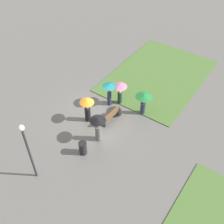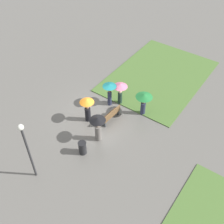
{
  "view_description": "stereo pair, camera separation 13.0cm",
  "coord_description": "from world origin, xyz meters",
  "px_view_note": "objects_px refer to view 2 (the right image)",
  "views": [
    {
      "loc": [
        10.83,
        8.83,
        13.78
      ],
      "look_at": [
        -0.06,
        1.26,
        1.02
      ],
      "focal_mm": 45.0,
      "sensor_mm": 36.0,
      "label": 1
    },
    {
      "loc": [
        10.75,
        8.94,
        13.78
      ],
      "look_at": [
        -0.06,
        1.26,
        1.02
      ],
      "focal_mm": 45.0,
      "sensor_mm": 36.0,
      "label": 2
    }
  ],
  "objects_px": {
    "crowd_person_black": "(98,125)",
    "crowd_person_teal": "(110,90)",
    "crowd_person_pink": "(120,89)",
    "crowd_person_orange": "(87,106)",
    "park_bench": "(111,115)",
    "trash_bin": "(82,148)",
    "crowd_person_green": "(144,99)",
    "lamp_post": "(26,145)"
  },
  "relations": [
    {
      "from": "crowd_person_pink",
      "to": "crowd_person_black",
      "type": "bearing_deg",
      "value": -89.93
    },
    {
      "from": "crowd_person_pink",
      "to": "crowd_person_orange",
      "type": "bearing_deg",
      "value": -119.19
    },
    {
      "from": "crowd_person_green",
      "to": "crowd_person_orange",
      "type": "relative_size",
      "value": 0.92
    },
    {
      "from": "crowd_person_black",
      "to": "crowd_person_green",
      "type": "relative_size",
      "value": 1.1
    },
    {
      "from": "lamp_post",
      "to": "park_bench",
      "type": "bearing_deg",
      "value": 171.19
    },
    {
      "from": "crowd_person_teal",
      "to": "crowd_person_pink",
      "type": "bearing_deg",
      "value": -79.97
    },
    {
      "from": "crowd_person_pink",
      "to": "crowd_person_teal",
      "type": "distance_m",
      "value": 0.76
    },
    {
      "from": "crowd_person_teal",
      "to": "trash_bin",
      "type": "bearing_deg",
      "value": 159.09
    },
    {
      "from": "crowd_person_pink",
      "to": "crowd_person_black",
      "type": "relative_size",
      "value": 0.92
    },
    {
      "from": "park_bench",
      "to": "crowd_person_teal",
      "type": "height_order",
      "value": "crowd_person_teal"
    },
    {
      "from": "park_bench",
      "to": "trash_bin",
      "type": "bearing_deg",
      "value": 6.91
    },
    {
      "from": "crowd_person_orange",
      "to": "crowd_person_teal",
      "type": "relative_size",
      "value": 1.01
    },
    {
      "from": "crowd_person_teal",
      "to": "crowd_person_green",
      "type": "bearing_deg",
      "value": -113.29
    },
    {
      "from": "trash_bin",
      "to": "crowd_person_teal",
      "type": "relative_size",
      "value": 0.48
    },
    {
      "from": "park_bench",
      "to": "crowd_person_teal",
      "type": "bearing_deg",
      "value": -137.85
    },
    {
      "from": "lamp_post",
      "to": "trash_bin",
      "type": "relative_size",
      "value": 4.58
    },
    {
      "from": "lamp_post",
      "to": "crowd_person_pink",
      "type": "xyz_separation_m",
      "value": [
        -7.88,
        0.45,
        -1.35
      ]
    },
    {
      "from": "park_bench",
      "to": "crowd_person_black",
      "type": "xyz_separation_m",
      "value": [
        1.86,
        0.33,
        0.8
      ]
    },
    {
      "from": "park_bench",
      "to": "crowd_person_orange",
      "type": "bearing_deg",
      "value": -52.48
    },
    {
      "from": "trash_bin",
      "to": "crowd_person_pink",
      "type": "height_order",
      "value": "crowd_person_pink"
    },
    {
      "from": "trash_bin",
      "to": "crowd_person_orange",
      "type": "bearing_deg",
      "value": -147.71
    },
    {
      "from": "crowd_person_black",
      "to": "crowd_person_teal",
      "type": "relative_size",
      "value": 1.03
    },
    {
      "from": "crowd_person_pink",
      "to": "crowd_person_orange",
      "type": "relative_size",
      "value": 0.94
    },
    {
      "from": "trash_bin",
      "to": "crowd_person_teal",
      "type": "distance_m",
      "value": 4.79
    },
    {
      "from": "park_bench",
      "to": "crowd_person_teal",
      "type": "relative_size",
      "value": 0.89
    },
    {
      "from": "crowd_person_orange",
      "to": "crowd_person_green",
      "type": "bearing_deg",
      "value": -109.27
    },
    {
      "from": "lamp_post",
      "to": "crowd_person_pink",
      "type": "bearing_deg",
      "value": 176.73
    },
    {
      "from": "trash_bin",
      "to": "crowd_person_black",
      "type": "bearing_deg",
      "value": 175.52
    },
    {
      "from": "trash_bin",
      "to": "crowd_person_orange",
      "type": "xyz_separation_m",
      "value": [
        -2.4,
        -1.51,
        0.83
      ]
    },
    {
      "from": "crowd_person_pink",
      "to": "crowd_person_black",
      "type": "xyz_separation_m",
      "value": [
        3.66,
        0.83,
        -0.07
      ]
    },
    {
      "from": "crowd_person_pink",
      "to": "crowd_person_green",
      "type": "xyz_separation_m",
      "value": [
        -0.01,
        1.92,
        -0.03
      ]
    },
    {
      "from": "crowd_person_green",
      "to": "crowd_person_orange",
      "type": "xyz_separation_m",
      "value": [
        2.7,
        -2.72,
        -0.03
      ]
    },
    {
      "from": "trash_bin",
      "to": "crowd_person_black",
      "type": "relative_size",
      "value": 0.47
    },
    {
      "from": "park_bench",
      "to": "crowd_person_green",
      "type": "relative_size",
      "value": 0.96
    },
    {
      "from": "park_bench",
      "to": "crowd_person_black",
      "type": "height_order",
      "value": "crowd_person_black"
    },
    {
      "from": "park_bench",
      "to": "crowd_person_orange",
      "type": "xyz_separation_m",
      "value": [
        0.89,
        -1.29,
        0.82
      ]
    },
    {
      "from": "trash_bin",
      "to": "crowd_person_black",
      "type": "xyz_separation_m",
      "value": [
        -1.42,
        0.11,
        0.81
      ]
    },
    {
      "from": "crowd_person_black",
      "to": "crowd_person_pink",
      "type": "bearing_deg",
      "value": -179.02
    },
    {
      "from": "trash_bin",
      "to": "crowd_person_green",
      "type": "distance_m",
      "value": 5.3
    },
    {
      "from": "crowd_person_black",
      "to": "crowd_person_teal",
      "type": "bearing_deg",
      "value": -168.28
    },
    {
      "from": "trash_bin",
      "to": "crowd_person_green",
      "type": "height_order",
      "value": "crowd_person_green"
    },
    {
      "from": "park_bench",
      "to": "crowd_person_pink",
      "type": "xyz_separation_m",
      "value": [
        -1.8,
        -0.49,
        0.87
      ]
    }
  ]
}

